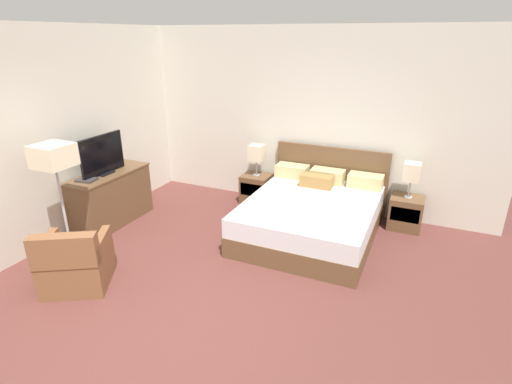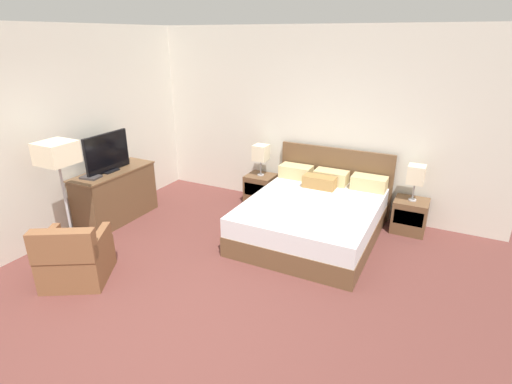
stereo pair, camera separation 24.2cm
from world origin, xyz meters
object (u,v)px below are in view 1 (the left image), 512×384
at_px(tv, 102,155).
at_px(armchair_by_window, 75,264).
at_px(table_lamp_left, 256,153).
at_px(book_red_cover, 86,180).
at_px(dresser, 111,197).
at_px(floor_lamp, 54,162).
at_px(nightstand_right, 406,213).
at_px(bed, 312,215).
at_px(table_lamp_right, 412,172).
at_px(nightstand_left, 256,189).

relative_size(tv, armchair_by_window, 0.84).
relative_size(table_lamp_left, book_red_cover, 2.03).
bearing_deg(dresser, armchair_by_window, -60.85).
distance_m(armchair_by_window, floor_lamp, 1.23).
bearing_deg(armchair_by_window, table_lamp_left, 74.38).
distance_m(nightstand_right, armchair_by_window, 4.50).
relative_size(bed, table_lamp_right, 4.03).
distance_m(book_red_cover, floor_lamp, 0.84).
bearing_deg(dresser, nightstand_left, 43.91).
xyz_separation_m(bed, dresser, (-2.88, -0.86, 0.11)).
bearing_deg(table_lamp_left, book_red_cover, -130.12).
bearing_deg(armchair_by_window, nightstand_left, 74.38).
bearing_deg(dresser, table_lamp_left, 43.94).
bearing_deg(tv, armchair_by_window, -60.07).
xyz_separation_m(nightstand_right, table_lamp_left, (-2.41, 0.00, 0.63)).
relative_size(table_lamp_right, floor_lamp, 0.35).
distance_m(bed, dresser, 3.01).
relative_size(bed, book_red_cover, 8.20).
bearing_deg(dresser, floor_lamp, -76.54).
height_order(dresser, floor_lamp, floor_lamp).
distance_m(tv, floor_lamp, 1.04).
bearing_deg(table_lamp_left, table_lamp_right, 0.00).
bearing_deg(nightstand_left, dresser, -136.09).
bearing_deg(armchair_by_window, bed, 48.38).
height_order(table_lamp_right, tv, tv).
height_order(table_lamp_right, floor_lamp, floor_lamp).
bearing_deg(nightstand_right, armchair_by_window, -136.74).
distance_m(nightstand_right, dresser, 4.40).
bearing_deg(nightstand_left, armchair_by_window, -105.62).
distance_m(table_lamp_left, armchair_by_window, 3.25).
bearing_deg(dresser, bed, 16.64).
height_order(nightstand_left, armchair_by_window, armchair_by_window).
relative_size(nightstand_left, tv, 0.61).
xyz_separation_m(nightstand_left, floor_lamp, (-1.43, -2.65, 1.05)).
distance_m(table_lamp_left, floor_lamp, 3.04).
bearing_deg(bed, nightstand_right, 32.00).
xyz_separation_m(tv, book_red_cover, (-0.01, -0.34, -0.26)).
height_order(nightstand_right, armchair_by_window, armchair_by_window).
xyz_separation_m(nightstand_left, nightstand_right, (2.41, 0.00, 0.00)).
relative_size(nightstand_right, floor_lamp, 0.32).
bearing_deg(book_red_cover, nightstand_right, 26.03).
xyz_separation_m(nightstand_right, armchair_by_window, (-3.27, -3.08, 0.04)).
distance_m(table_lamp_left, book_red_cover, 2.62).
relative_size(bed, nightstand_left, 4.33).
height_order(dresser, tv, tv).
height_order(bed, tv, tv).
relative_size(nightstand_right, table_lamp_left, 0.93).
bearing_deg(table_lamp_right, armchair_by_window, -136.73).
height_order(nightstand_left, book_red_cover, book_red_cover).
bearing_deg(floor_lamp, nightstand_left, 61.62).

